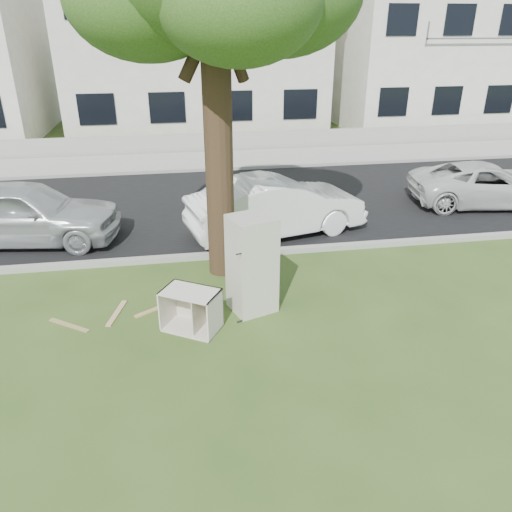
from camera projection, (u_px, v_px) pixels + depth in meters
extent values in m
plane|color=#314A1A|center=(255.00, 314.00, 8.89)|extent=(120.00, 120.00, 0.00)
cube|color=black|center=(221.00, 204.00, 14.25)|extent=(120.00, 7.00, 0.01)
cube|color=gray|center=(237.00, 256.00, 11.08)|extent=(120.00, 0.18, 0.12)
cube|color=gray|center=(211.00, 171.00, 17.42)|extent=(120.00, 0.18, 0.12)
cube|color=gray|center=(208.00, 161.00, 18.71)|extent=(120.00, 2.80, 0.01)
cube|color=gray|center=(204.00, 142.00, 19.99)|extent=(120.00, 0.15, 0.70)
cylinder|color=black|center=(219.00, 147.00, 9.33)|extent=(0.54, 0.54, 5.20)
cube|color=silver|center=(194.00, 49.00, 22.98)|extent=(11.00, 8.00, 7.20)
cube|color=white|center=(435.00, 53.00, 24.89)|extent=(10.00, 8.00, 6.60)
cube|color=#B4B2A2|center=(252.00, 264.00, 8.70)|extent=(0.91, 0.88, 1.77)
cube|color=beige|center=(191.00, 310.00, 8.32)|extent=(1.09, 0.97, 0.72)
cube|color=#A88A51|center=(164.00, 306.00, 9.13)|extent=(1.08, 0.71, 0.02)
cube|color=#947F4D|center=(69.00, 325.00, 8.54)|extent=(0.75, 0.56, 0.02)
cube|color=tan|center=(117.00, 313.00, 8.89)|extent=(0.31, 0.85, 0.02)
imported|color=silver|center=(276.00, 206.00, 11.97)|extent=(4.52, 2.47, 1.41)
imported|color=silver|center=(487.00, 184.00, 14.00)|extent=(4.43, 2.52, 1.17)
imported|color=#ADB0B4|center=(24.00, 212.00, 11.50)|extent=(4.52, 2.33, 1.47)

